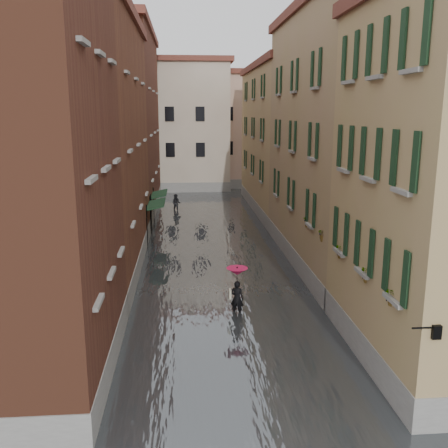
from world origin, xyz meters
name	(u,v)px	position (x,y,z in m)	size (l,w,h in m)	color
ground	(233,341)	(0.00, 0.00, 0.00)	(120.00, 120.00, 0.00)	#5F5F62
floodwater	(212,246)	(0.00, 13.00, 0.10)	(10.00, 60.00, 0.20)	#494D50
building_left_mid	(78,151)	(-7.00, 9.00, 6.25)	(6.00, 14.00, 12.50)	brown
building_left_far	(116,127)	(-7.00, 24.00, 7.00)	(6.00, 16.00, 14.00)	brown
building_right_mid	(349,145)	(7.00, 9.00, 6.50)	(6.00, 14.00, 13.00)	#9E7C5F
building_right_far	(290,142)	(7.00, 24.00, 5.75)	(6.00, 16.00, 11.50)	tan
building_end_cream	(171,128)	(-3.00, 38.00, 6.50)	(12.00, 9.00, 13.00)	beige
building_end_pink	(251,132)	(6.00, 40.00, 6.00)	(10.00, 9.00, 12.00)	tan
awning_near	(156,205)	(-3.48, 14.28, 2.47)	(1.09, 3.24, 2.80)	#16331D
awning_far	(159,195)	(-3.49, 18.21, 2.47)	(1.09, 2.98, 2.80)	#16331D
wall_lantern	(435,331)	(4.33, -6.00, 3.01)	(0.71, 0.22, 0.35)	black
window_planters	(343,242)	(4.12, 0.56, 3.51)	(0.59, 10.55, 0.84)	brown
pedestrian_main	(237,287)	(0.39, 2.30, 1.25)	(0.90, 0.90, 2.06)	black
pedestrian_far	(176,203)	(-2.37, 24.24, 0.76)	(0.74, 0.58, 1.52)	black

